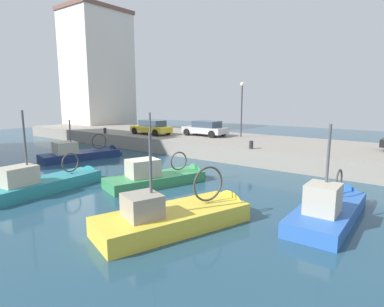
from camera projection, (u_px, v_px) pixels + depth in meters
name	position (u px, v px, depth m)	size (l,w,h in m)	color
water_surface	(156.00, 183.00, 17.58)	(80.00, 80.00, 0.00)	navy
quay_wall	(252.00, 147.00, 26.46)	(9.00, 56.00, 1.20)	gray
fishing_boat_navy	(85.00, 157.00, 24.72)	(6.78, 3.08, 3.91)	navy
fishing_boat_green	(162.00, 181.00, 17.51)	(6.40, 3.64, 4.75)	#388951
fishing_boat_blue	(330.00, 213.00, 12.65)	(6.40, 2.13, 4.58)	#2D60B7
fishing_boat_teal	(49.00, 187.00, 16.35)	(6.94, 2.24, 4.88)	teal
fishing_boat_yellow	(183.00, 223.00, 11.73)	(6.68, 3.91, 4.46)	gold
parked_car_silver	(205.00, 128.00, 29.34)	(2.13, 4.27, 1.38)	#B7B7BC
parked_car_yellow	(151.00, 127.00, 30.42)	(2.01, 4.33, 1.37)	gold
mooring_bollard_mid	(251.00, 145.00, 21.87)	(0.28, 0.28, 0.55)	#2D2D33
mooring_bollard_north	(105.00, 131.00, 31.46)	(0.28, 0.28, 0.55)	#2D2D33
quay_streetlamp	(242.00, 100.00, 28.12)	(0.36, 0.36, 4.83)	#38383D
waterfront_building_west_mid	(98.00, 72.00, 43.76)	(8.15, 6.74, 16.38)	silver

